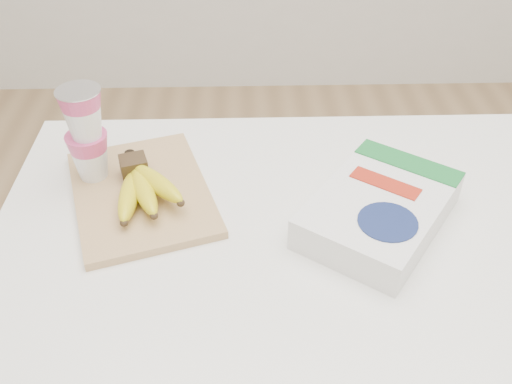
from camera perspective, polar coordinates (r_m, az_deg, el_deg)
table at (r=1.29m, az=3.56°, el=-16.50°), size 1.07×0.71×0.80m
cutting_board at (r=1.06m, az=-11.39°, el=-0.10°), size 0.32×0.38×0.02m
bananas at (r=1.03m, az=-11.31°, el=0.50°), size 0.14×0.19×0.06m
yogurt_stack at (r=1.06m, az=-16.67°, el=5.80°), size 0.08×0.08×0.18m
cereal_box at (r=0.99m, az=12.25°, el=-1.73°), size 0.32×0.34×0.06m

